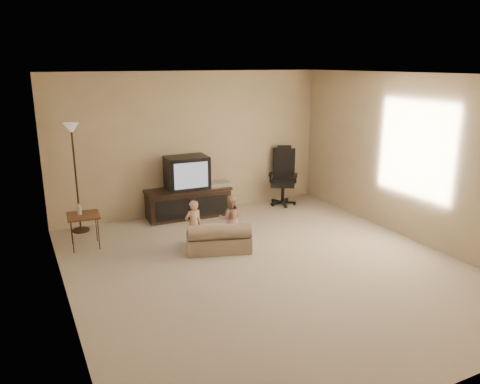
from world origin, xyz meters
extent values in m
plane|color=#C3B29B|center=(0.00, 0.00, 0.00)|extent=(5.50, 5.50, 0.00)
plane|color=silver|center=(0.00, 0.00, 2.50)|extent=(5.50, 5.50, 0.00)
plane|color=tan|center=(0.00, 2.75, 1.25)|extent=(5.00, 0.00, 5.00)
plane|color=tan|center=(0.00, -2.75, 1.25)|extent=(5.00, 0.00, 5.00)
plane|color=tan|center=(-2.50, 0.00, 1.25)|extent=(0.00, 5.50, 5.50)
plane|color=tan|center=(2.50, 0.00, 1.25)|extent=(0.00, 5.50, 5.50)
cube|color=black|center=(-0.21, 2.49, 0.23)|extent=(1.46, 0.58, 0.46)
cube|color=black|center=(-0.21, 2.49, 0.49)|extent=(1.51, 0.63, 0.04)
cube|color=black|center=(-0.56, 2.24, 0.24)|extent=(0.60, 0.05, 0.35)
cube|color=black|center=(0.12, 2.21, 0.24)|extent=(0.60, 0.05, 0.35)
cube|color=black|center=(-0.21, 2.51, 0.80)|extent=(0.74, 0.55, 0.57)
cube|color=white|center=(-0.22, 2.25, 0.80)|extent=(0.59, 0.04, 0.44)
cube|color=#B6B6B8|center=(0.36, 2.41, 0.55)|extent=(0.42, 0.31, 0.06)
cylinder|color=black|center=(1.66, 2.35, 0.22)|extent=(0.06, 0.06, 0.35)
cube|color=black|center=(1.66, 2.35, 0.42)|extent=(0.61, 0.61, 0.08)
cube|color=black|center=(1.78, 2.53, 0.75)|extent=(0.44, 0.37, 0.62)
cube|color=black|center=(1.78, 2.53, 1.04)|extent=(0.27, 0.22, 0.14)
cube|color=black|center=(1.46, 2.48, 0.59)|extent=(0.19, 0.24, 0.04)
cube|color=black|center=(1.86, 2.22, 0.59)|extent=(0.19, 0.24, 0.04)
cube|color=brown|center=(-2.06, 1.82, 0.49)|extent=(0.48, 0.48, 0.03)
cylinder|color=#2F1F15|center=(-2.25, 1.66, 0.24)|extent=(0.01, 0.01, 0.49)
cylinder|color=#2F1F15|center=(-1.90, 1.63, 0.24)|extent=(0.01, 0.01, 0.49)
cylinder|color=#2F1F15|center=(-2.23, 2.01, 0.24)|extent=(0.01, 0.01, 0.49)
cylinder|color=#2F1F15|center=(-1.87, 1.99, 0.24)|extent=(0.01, 0.01, 0.49)
cylinder|color=beige|center=(-2.10, 1.86, 0.56)|extent=(0.06, 0.06, 0.13)
cone|color=beige|center=(-2.10, 1.86, 0.65)|extent=(0.05, 0.05, 0.04)
cylinder|color=#2F1F15|center=(-2.03, 2.55, 0.01)|extent=(0.27, 0.27, 0.03)
cylinder|color=#2F1F15|center=(-2.03, 2.55, 0.83)|extent=(0.03, 0.03, 1.65)
cone|color=beige|center=(-2.03, 2.55, 1.67)|extent=(0.23, 0.23, 0.16)
cube|color=tan|center=(-0.35, 0.84, 0.12)|extent=(1.02, 0.75, 0.24)
cylinder|color=tan|center=(-0.39, 0.69, 0.34)|extent=(0.92, 0.48, 0.22)
imported|color=tan|center=(-0.65, 1.04, 0.37)|extent=(0.29, 0.23, 0.74)
imported|color=tan|center=(-0.04, 1.08, 0.36)|extent=(0.40, 0.31, 0.72)
camera|label=1|loc=(-2.88, -4.98, 2.65)|focal=35.00mm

